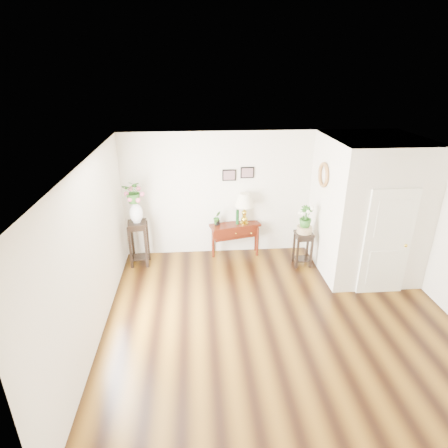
{
  "coord_description": "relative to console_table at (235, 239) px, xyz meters",
  "views": [
    {
      "loc": [
        -1.39,
        -5.15,
        4.1
      ],
      "look_at": [
        -0.88,
        1.3,
        1.31
      ],
      "focal_mm": 30.0,
      "sensor_mm": 36.0,
      "label": 1
    }
  ],
  "objects": [
    {
      "name": "ceiling",
      "position": [
        0.52,
        -2.57,
        2.42
      ],
      "size": [
        6.0,
        5.5,
        0.02
      ],
      "primitive_type": "cube",
      "color": "white",
      "rests_on": "ground"
    },
    {
      "name": "door",
      "position": [
        2.62,
        -1.79,
        0.67
      ],
      "size": [
        0.9,
        0.05,
        2.1
      ],
      "primitive_type": "cube",
      "color": "white",
      "rests_on": "floor"
    },
    {
      "name": "potted_plant",
      "position": [
        -0.41,
        0.0,
        0.53
      ],
      "size": [
        0.21,
        0.19,
        0.31
      ],
      "primitive_type": "imported",
      "rotation": [
        0.0,
        0.0,
        0.36
      ],
      "color": "#2C6420",
      "rests_on": "console_table"
    },
    {
      "name": "wall_front",
      "position": [
        0.52,
        -5.32,
        1.02
      ],
      "size": [
        6.0,
        0.02,
        2.8
      ],
      "primitive_type": "cube",
      "color": "silver",
      "rests_on": "ground"
    },
    {
      "name": "lily_arrangement",
      "position": [
        -2.13,
        -0.31,
        1.27
      ],
      "size": [
        0.53,
        0.48,
        0.49
      ],
      "primitive_type": "imported",
      "rotation": [
        0.0,
        0.0,
        -0.26
      ],
      "color": "#2C6420",
      "rests_on": "porcelain_vase"
    },
    {
      "name": "plant_stand_b",
      "position": [
        1.42,
        -0.62,
        0.01
      ],
      "size": [
        0.38,
        0.38,
        0.77
      ],
      "primitive_type": "cube",
      "rotation": [
        0.0,
        0.0,
        0.04
      ],
      "color": "black",
      "rests_on": "floor"
    },
    {
      "name": "console_table",
      "position": [
        0.0,
        0.0,
        0.0
      ],
      "size": [
        1.19,
        0.64,
        0.75
      ],
      "primitive_type": "cube",
      "rotation": [
        0.0,
        0.0,
        0.24
      ],
      "color": "#3D1408",
      "rests_on": "floor"
    },
    {
      "name": "wall_ornament",
      "position": [
        1.68,
        -0.67,
        1.67
      ],
      "size": [
        0.07,
        0.51,
        0.51
      ],
      "primitive_type": "torus",
      "rotation": [
        0.0,
        1.57,
        0.0
      ],
      "color": "tan",
      "rests_on": "partition"
    },
    {
      "name": "green_vase",
      "position": [
        0.05,
        0.0,
        0.55
      ],
      "size": [
        0.09,
        0.09,
        0.34
      ],
      "primitive_type": "cylinder",
      "rotation": [
        0.0,
        0.0,
        -0.33
      ],
      "color": "#103D17",
      "rests_on": "console_table"
    },
    {
      "name": "art_print_right",
      "position": [
        0.27,
        0.16,
        1.52
      ],
      "size": [
        0.3,
        0.02,
        0.25
      ],
      "primitive_type": "cube",
      "color": "black",
      "rests_on": "wall_back"
    },
    {
      "name": "wall_back",
      "position": [
        0.52,
        0.18,
        1.02
      ],
      "size": [
        6.0,
        0.02,
        2.8
      ],
      "primitive_type": "cube",
      "color": "silver",
      "rests_on": "ground"
    },
    {
      "name": "floor",
      "position": [
        0.52,
        -2.57,
        -0.38
      ],
      "size": [
        6.0,
        5.5,
        0.02
      ],
      "primitive_type": "cube",
      "color": "brown",
      "rests_on": "ground"
    },
    {
      "name": "art_print_left",
      "position": [
        -0.13,
        0.16,
        1.47
      ],
      "size": [
        0.3,
        0.02,
        0.25
      ],
      "primitive_type": "cube",
      "color": "black",
      "rests_on": "wall_back"
    },
    {
      "name": "wall_left",
      "position": [
        -2.48,
        -2.57,
        1.02
      ],
      "size": [
        0.02,
        5.5,
        2.8
      ],
      "primitive_type": "cube",
      "color": "silver",
      "rests_on": "ground"
    },
    {
      "name": "partition",
      "position": [
        2.62,
        -0.79,
        1.02
      ],
      "size": [
        1.8,
        1.95,
        2.8
      ],
      "primitive_type": "cube",
      "color": "silver",
      "rests_on": "floor"
    },
    {
      "name": "plant_stand_a",
      "position": [
        -2.13,
        -0.31,
        0.13
      ],
      "size": [
        0.44,
        0.44,
        1.0
      ],
      "primitive_type": "cube",
      "rotation": [
        0.0,
        0.0,
        0.13
      ],
      "color": "black",
      "rests_on": "floor"
    },
    {
      "name": "ceramic_bowl",
      "position": [
        1.42,
        -0.62,
        0.48
      ],
      "size": [
        0.34,
        0.34,
        0.14
      ],
      "primitive_type": "cylinder",
      "rotation": [
        0.0,
        0.0,
        -0.07
      ],
      "color": "tan",
      "rests_on": "plant_stand_b"
    },
    {
      "name": "narcissus",
      "position": [
        1.42,
        -0.62,
        0.76
      ],
      "size": [
        0.33,
        0.33,
        0.48
      ],
      "primitive_type": "imported",
      "rotation": [
        0.0,
        0.0,
        0.27
      ],
      "color": "#2C6420",
      "rests_on": "ceramic_bowl"
    },
    {
      "name": "table_lamp",
      "position": [
        0.2,
        0.0,
        0.73
      ],
      "size": [
        0.47,
        0.47,
        0.73
      ],
      "primitive_type": "cube",
      "rotation": [
        0.0,
        0.0,
        0.13
      ],
      "color": "gold",
      "rests_on": "console_table"
    },
    {
      "name": "porcelain_vase",
      "position": [
        -2.13,
        -0.31,
        0.85
      ],
      "size": [
        0.36,
        0.36,
        0.49
      ],
      "primitive_type": null,
      "rotation": [
        0.0,
        0.0,
        0.37
      ],
      "color": "white",
      "rests_on": "plant_stand_a"
    }
  ]
}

